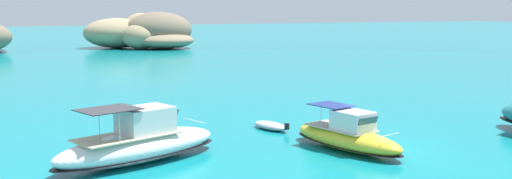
# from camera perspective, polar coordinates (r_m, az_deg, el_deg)

# --- Properties ---
(ground_plane) EXTENTS (400.00, 400.00, 0.00)m
(ground_plane) POSITION_cam_1_polar(r_m,az_deg,el_deg) (29.85, 12.07, -5.79)
(ground_plane) COLOR #0F7F89
(islet_small) EXTENTS (19.03, 16.34, 6.26)m
(islet_small) POSITION_cam_1_polar(r_m,az_deg,el_deg) (101.66, -11.15, 5.55)
(islet_small) COLOR #756651
(islet_small) RESTS_ON ground
(motorboat_white) EXTENTS (8.91, 5.48, 2.68)m
(motorboat_white) POSITION_cam_1_polar(r_m,az_deg,el_deg) (27.16, -11.56, -5.32)
(motorboat_white) COLOR white
(motorboat_white) RESTS_ON ground
(motorboat_yellow) EXTENTS (3.77, 7.16, 2.16)m
(motorboat_yellow) POSITION_cam_1_polar(r_m,az_deg,el_deg) (29.17, 9.11, -4.65)
(motorboat_yellow) COLOR yellow
(motorboat_yellow) RESTS_ON ground
(dinghy_tender) EXTENTS (1.82, 2.87, 0.58)m
(dinghy_tender) POSITION_cam_1_polar(r_m,az_deg,el_deg) (33.69, 1.47, -3.61)
(dinghy_tender) COLOR #B2B2B2
(dinghy_tender) RESTS_ON ground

